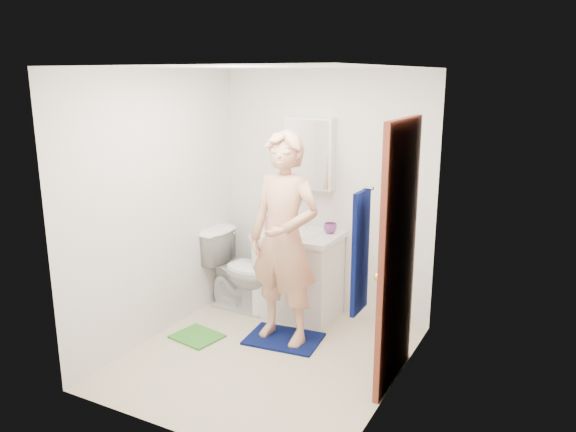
% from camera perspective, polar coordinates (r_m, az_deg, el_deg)
% --- Properties ---
extents(floor, '(2.20, 2.40, 0.02)m').
position_cam_1_polar(floor, '(4.97, -2.22, -14.12)').
color(floor, beige).
rests_on(floor, ground).
extents(ceiling, '(2.20, 2.40, 0.02)m').
position_cam_1_polar(ceiling, '(4.38, -2.53, 15.00)').
color(ceiling, white).
rests_on(ceiling, ground).
extents(wall_back, '(2.20, 0.02, 2.40)m').
position_cam_1_polar(wall_back, '(5.58, 3.88, 2.27)').
color(wall_back, silver).
rests_on(wall_back, ground).
extents(wall_front, '(2.20, 0.02, 2.40)m').
position_cam_1_polar(wall_front, '(3.58, -12.15, -4.83)').
color(wall_front, silver).
rests_on(wall_front, ground).
extents(wall_left, '(0.02, 2.40, 2.40)m').
position_cam_1_polar(wall_left, '(5.16, -13.10, 0.96)').
color(wall_left, silver).
rests_on(wall_left, ground).
extents(wall_right, '(0.02, 2.40, 2.40)m').
position_cam_1_polar(wall_right, '(4.10, 11.19, -2.32)').
color(wall_right, silver).
rests_on(wall_right, ground).
extents(vanity_cabinet, '(0.75, 0.55, 0.80)m').
position_cam_1_polar(vanity_cabinet, '(5.60, 1.10, -6.16)').
color(vanity_cabinet, white).
rests_on(vanity_cabinet, floor).
extents(countertop, '(0.79, 0.59, 0.05)m').
position_cam_1_polar(countertop, '(5.47, 1.12, -1.98)').
color(countertop, white).
rests_on(countertop, vanity_cabinet).
extents(sink_basin, '(0.40, 0.40, 0.03)m').
position_cam_1_polar(sink_basin, '(5.47, 1.12, -1.83)').
color(sink_basin, white).
rests_on(sink_basin, countertop).
extents(faucet, '(0.03, 0.03, 0.12)m').
position_cam_1_polar(faucet, '(5.60, 1.95, -0.69)').
color(faucet, silver).
rests_on(faucet, countertop).
extents(medicine_cabinet, '(0.50, 0.12, 0.70)m').
position_cam_1_polar(medicine_cabinet, '(5.51, 2.22, 6.37)').
color(medicine_cabinet, white).
rests_on(medicine_cabinet, wall_back).
extents(mirror_panel, '(0.46, 0.01, 0.66)m').
position_cam_1_polar(mirror_panel, '(5.45, 1.93, 6.29)').
color(mirror_panel, white).
rests_on(mirror_panel, wall_back).
extents(door, '(0.05, 0.80, 2.05)m').
position_cam_1_polar(door, '(4.30, 11.09, -3.97)').
color(door, '#9A432A').
rests_on(door, ground).
extents(door_knob, '(0.07, 0.07, 0.07)m').
position_cam_1_polar(door_knob, '(4.05, 9.16, -6.17)').
color(door_knob, gold).
rests_on(door_knob, door).
extents(towel, '(0.03, 0.24, 0.80)m').
position_cam_1_polar(towel, '(3.59, 7.36, -3.69)').
color(towel, '#08124B').
rests_on(towel, wall_right).
extents(towel_hook, '(0.06, 0.02, 0.02)m').
position_cam_1_polar(towel_hook, '(3.48, 8.19, 2.82)').
color(towel_hook, silver).
rests_on(towel_hook, wall_right).
extents(toilet, '(0.83, 0.50, 0.82)m').
position_cam_1_polar(toilet, '(5.76, -4.65, -5.52)').
color(toilet, white).
rests_on(toilet, floor).
extents(bath_mat, '(0.70, 0.54, 0.02)m').
position_cam_1_polar(bath_mat, '(5.23, -0.43, -12.37)').
color(bath_mat, '#08124B').
rests_on(bath_mat, floor).
extents(green_rug, '(0.47, 0.42, 0.02)m').
position_cam_1_polar(green_rug, '(5.34, -9.22, -11.98)').
color(green_rug, green).
rests_on(green_rug, floor).
extents(soap_dispenser, '(0.09, 0.10, 0.19)m').
position_cam_1_polar(soap_dispenser, '(5.55, -1.79, -0.45)').
color(soap_dispenser, '#BD5876').
rests_on(soap_dispenser, countertop).
extents(toothbrush_cup, '(0.13, 0.13, 0.10)m').
position_cam_1_polar(toothbrush_cup, '(5.46, 4.30, -1.24)').
color(toothbrush_cup, '#803E89').
rests_on(toothbrush_cup, countertop).
extents(man, '(0.73, 0.52, 1.88)m').
position_cam_1_polar(man, '(4.87, -0.40, -2.37)').
color(man, tan).
rests_on(man, bath_mat).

